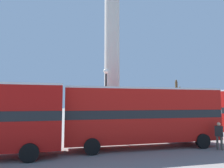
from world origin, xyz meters
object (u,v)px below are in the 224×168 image
Objects in this scene: monument_column at (112,81)px; pedestrian_near_lamp at (219,134)px; bus_b at (144,114)px; equestrian_statue at (177,111)px; street_lamp at (106,98)px.

pedestrian_near_lamp is at bearing -60.54° from monument_column.
bus_b is 1.69× the size of equestrian_statue.
monument_column reaches higher than bus_b.
monument_column reaches higher than pedestrian_near_lamp.
equestrian_statue is 16.14m from pedestrian_near_lamp.
monument_column is at bearing 177.18° from pedestrian_near_lamp.
monument_column is 7.38m from bus_b.
street_lamp is (-1.60, -3.69, -1.90)m from monument_column.
street_lamp is at bearing -176.31° from equestrian_statue.
pedestrian_near_lamp is at bearing -37.78° from street_lamp.
equestrian_statue is (11.69, 5.88, -3.55)m from monument_column.
monument_column is at bearing 66.60° from street_lamp.
bus_b is 3.80m from street_lamp.
equestrian_statue is 16.46m from street_lamp.
equestrian_statue is (11.27, 12.54, -0.42)m from bus_b.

